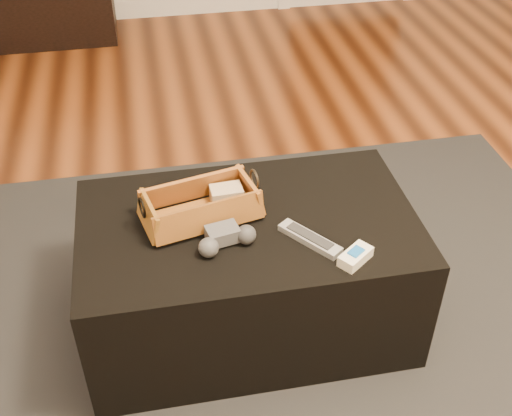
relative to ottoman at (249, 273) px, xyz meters
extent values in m
cube|color=brown|center=(-0.11, 0.04, -0.23)|extent=(5.00, 5.50, 0.01)
cube|color=white|center=(-0.11, 2.77, -0.16)|extent=(5.00, 0.04, 0.12)
cube|color=black|center=(0.00, -0.05, -0.22)|extent=(2.60, 2.00, 0.01)
cube|color=black|center=(0.00, 0.00, 0.00)|extent=(1.00, 0.60, 0.42)
cube|color=black|center=(-0.15, 0.02, 0.23)|extent=(0.18, 0.10, 0.02)
cube|color=tan|center=(-0.05, 0.09, 0.25)|extent=(0.10, 0.07, 0.05)
cube|color=#AB5D26|center=(-0.13, 0.04, 0.22)|extent=(0.33, 0.20, 0.01)
cube|color=#AF6227|center=(-0.15, 0.12, 0.27)|extent=(0.33, 0.10, 0.09)
cube|color=brown|center=(-0.12, -0.03, 0.27)|extent=(0.33, 0.10, 0.09)
cube|color=#A25424|center=(0.02, 0.08, 0.27)|extent=(0.07, 0.17, 0.09)
cube|color=#975E22|center=(-0.29, 0.01, 0.27)|extent=(0.07, 0.17, 0.09)
torus|color=#362E24|center=(0.03, 0.08, 0.30)|extent=(0.02, 0.06, 0.06)
torus|color=black|center=(-0.30, 0.00, 0.30)|extent=(0.02, 0.06, 0.06)
cube|color=#454649|center=(-0.09, -0.08, 0.24)|extent=(0.10, 0.08, 0.04)
sphere|color=#3B3C3F|center=(-0.13, -0.13, 0.24)|extent=(0.07, 0.07, 0.06)
sphere|color=#303032|center=(-0.02, -0.09, 0.24)|extent=(0.07, 0.07, 0.06)
cube|color=#999BA0|center=(0.15, -0.12, 0.22)|extent=(0.16, 0.18, 0.02)
cube|color=#242426|center=(0.15, -0.12, 0.23)|extent=(0.11, 0.14, 0.00)
cube|color=white|center=(0.26, -0.23, 0.23)|extent=(0.11, 0.10, 0.03)
cube|color=blue|center=(0.26, -0.23, 0.24)|extent=(0.05, 0.05, 0.01)
camera|label=1|loc=(-0.25, -1.44, 1.40)|focal=45.00mm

